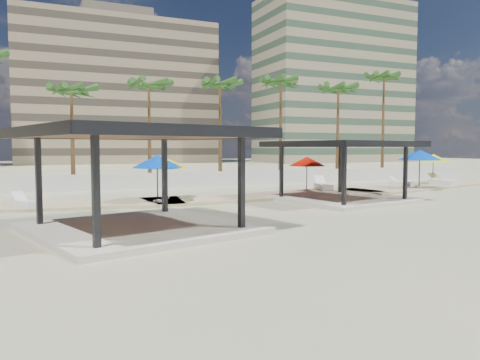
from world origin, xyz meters
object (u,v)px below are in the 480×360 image
Objects in this scene: pavilion_west at (138,170)px; lounger_d at (442,182)px; lounger_b at (323,186)px; lounger_c at (401,183)px; umbrella_c at (307,161)px; pavilion_central at (342,165)px; lounger_a at (25,203)px.

pavilion_west is 27.87m from lounger_d.
lounger_b reaches higher than lounger_c.
pavilion_west is 25.34m from lounger_c.
lounger_c is at bearing 71.97° from lounger_d.
pavilion_west is at bearing -144.17° from umbrella_c.
pavilion_west is 3.96× the size of lounger_d.
pavilion_central is 3.41× the size of lounger_d.
umbrella_c is (13.40, 9.68, -0.11)m from pavilion_west.
lounger_b reaches higher than lounger_a.
lounger_c is (22.79, 10.91, -1.95)m from pavilion_west.
pavilion_central reaches higher than umbrella_c.
umbrella_c is (0.52, 4.65, 0.10)m from pavilion_central.
pavilion_central is 6.07m from lounger_b.
lounger_d is (29.97, 1.81, 0.04)m from lounger_a.
lounger_d is (10.82, -0.56, -0.01)m from lounger_b.
pavilion_central is 14.08m from lounger_d.
umbrella_c is at bearing 73.00° from pavilion_central.
lounger_a is (-16.84, 2.99, -1.73)m from pavilion_central.
lounger_a reaches higher than lounger_c.
lounger_c is at bearing 10.01° from pavilion_west.
pavilion_central is 0.86× the size of pavilion_west.
lounger_d is at bearing 0.68° from umbrella_c.
umbrella_c reaches higher than lounger_a.
pavilion_west is at bearing 141.77° from lounger_b.
pavilion_central is 11.66m from lounger_c.
lounger_a is 26.91m from lounger_c.
pavilion_west reaches higher than lounger_c.
pavilion_west is 4.82× the size of lounger_c.
lounger_c is at bearing 7.48° from umbrella_c.
lounger_c is at bearing 20.06° from pavilion_central.
lounger_d is at bearing -75.53° from lounger_b.
lounger_d reaches higher than lounger_a.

